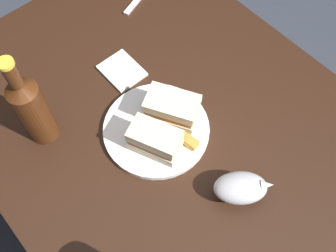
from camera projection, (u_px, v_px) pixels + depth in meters
The scene contains 11 objects.
ground_plane at pixel (175, 218), 1.62m from camera, with size 6.00×6.00×0.00m, color #333842.
dining_table at pixel (177, 187), 1.28m from camera, with size 1.24×0.85×0.76m, color black.
plate at pixel (156, 129), 0.95m from camera, with size 0.26×0.26×0.01m, color white.
sandwich_half_left at pixel (155, 140), 0.89m from camera, with size 0.13×0.11×0.07m.
sandwich_half_right at pixel (172, 108), 0.93m from camera, with size 0.14×0.13×0.07m.
potato_wedge_front at pixel (188, 140), 0.91m from camera, with size 0.05×0.02×0.02m, color gold.
potato_wedge_middle at pixel (167, 135), 0.92m from camera, with size 0.05×0.02×0.02m, color #AD702D.
potato_wedge_back at pixel (169, 133), 0.92m from camera, with size 0.04×0.02×0.02m, color gold.
gravy_boat at pixel (241, 188), 0.84m from camera, with size 0.13×0.14×0.07m.
cider_bottle at pixel (32, 108), 0.86m from camera, with size 0.07×0.07×0.27m.
napkin at pixel (122, 71), 1.04m from camera, with size 0.11×0.09×0.01m, color silver.
Camera 1 is at (0.31, -0.31, 1.60)m, focal length 41.92 mm.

